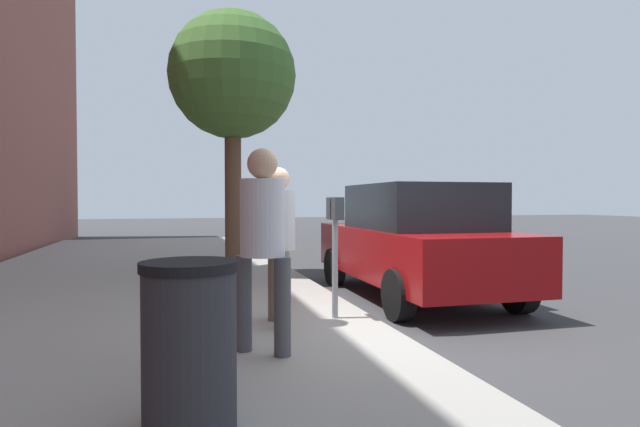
{
  "coord_description": "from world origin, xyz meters",
  "views": [
    {
      "loc": [
        -5.52,
        2.25,
        1.52
      ],
      "look_at": [
        0.96,
        0.42,
        1.35
      ],
      "focal_mm": 28.87,
      "sensor_mm": 36.0,
      "label": 1
    }
  ],
  "objects_px": {
    "parked_sedan_near": "(415,241)",
    "street_tree": "(233,77)",
    "parking_meter": "(335,231)",
    "trash_bin": "(190,345)",
    "pedestrian_bystander": "(263,232)",
    "pedestrian_at_meter": "(278,232)"
  },
  "relations": [
    {
      "from": "pedestrian_at_meter",
      "to": "trash_bin",
      "type": "bearing_deg",
      "value": -114.9
    },
    {
      "from": "parking_meter",
      "to": "parked_sedan_near",
      "type": "xyz_separation_m",
      "value": [
        1.6,
        -1.81,
        -0.27
      ]
    },
    {
      "from": "parked_sedan_near",
      "to": "pedestrian_bystander",
      "type": "bearing_deg",
      "value": 133.93
    },
    {
      "from": "parked_sedan_near",
      "to": "trash_bin",
      "type": "height_order",
      "value": "parked_sedan_near"
    },
    {
      "from": "pedestrian_bystander",
      "to": "parked_sedan_near",
      "type": "relative_size",
      "value": 0.41
    },
    {
      "from": "trash_bin",
      "to": "pedestrian_at_meter",
      "type": "bearing_deg",
      "value": -22.73
    },
    {
      "from": "pedestrian_at_meter",
      "to": "street_tree",
      "type": "distance_m",
      "value": 5.32
    },
    {
      "from": "street_tree",
      "to": "parked_sedan_near",
      "type": "bearing_deg",
      "value": -138.52
    },
    {
      "from": "street_tree",
      "to": "trash_bin",
      "type": "height_order",
      "value": "street_tree"
    },
    {
      "from": "parking_meter",
      "to": "trash_bin",
      "type": "relative_size",
      "value": 1.4
    },
    {
      "from": "parked_sedan_near",
      "to": "pedestrian_at_meter",
      "type": "bearing_deg",
      "value": 124.35
    },
    {
      "from": "pedestrian_bystander",
      "to": "street_tree",
      "type": "relative_size",
      "value": 0.36
    },
    {
      "from": "street_tree",
      "to": "pedestrian_bystander",
      "type": "bearing_deg",
      "value": 176.52
    },
    {
      "from": "pedestrian_bystander",
      "to": "parked_sedan_near",
      "type": "distance_m",
      "value": 3.97
    },
    {
      "from": "parked_sedan_near",
      "to": "street_tree",
      "type": "relative_size",
      "value": 0.88
    },
    {
      "from": "parking_meter",
      "to": "parked_sedan_near",
      "type": "relative_size",
      "value": 0.32
    },
    {
      "from": "pedestrian_at_meter",
      "to": "trash_bin",
      "type": "height_order",
      "value": "pedestrian_at_meter"
    },
    {
      "from": "parked_sedan_near",
      "to": "street_tree",
      "type": "distance_m",
      "value": 4.85
    },
    {
      "from": "parked_sedan_near",
      "to": "trash_bin",
      "type": "relative_size",
      "value": 4.39
    },
    {
      "from": "pedestrian_bystander",
      "to": "street_tree",
      "type": "bearing_deg",
      "value": 36.24
    },
    {
      "from": "pedestrian_at_meter",
      "to": "parked_sedan_near",
      "type": "relative_size",
      "value": 0.39
    },
    {
      "from": "pedestrian_at_meter",
      "to": "pedestrian_bystander",
      "type": "distance_m",
      "value": 1.09
    }
  ]
}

